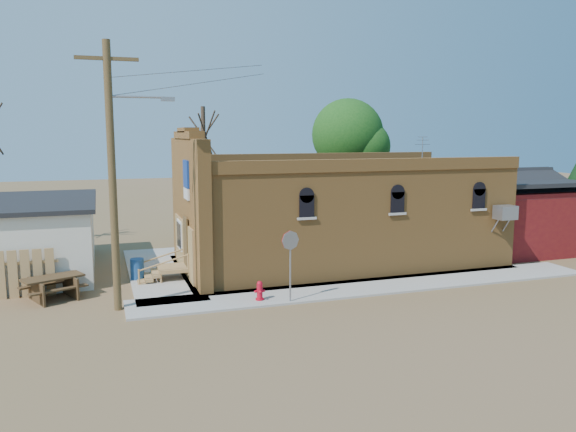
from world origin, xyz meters
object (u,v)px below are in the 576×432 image
object	(u,v)px
stop_sign	(290,247)
trash_barrel	(137,269)
brick_bar	(333,213)
utility_pole	(114,171)
fire_hydrant	(260,291)
picnic_table	(53,284)

from	to	relation	value
stop_sign	trash_barrel	distance (m)	7.17
brick_bar	utility_pole	bearing A→B (deg)	-156.31
brick_bar	fire_hydrant	world-z (taller)	brick_bar
trash_barrel	picnic_table	bearing A→B (deg)	-150.46
utility_pole	fire_hydrant	distance (m)	6.52
utility_pole	trash_barrel	world-z (taller)	utility_pole
stop_sign	picnic_table	world-z (taller)	stop_sign
fire_hydrant	trash_barrel	distance (m)	5.97
stop_sign	utility_pole	bearing A→B (deg)	176.97
utility_pole	trash_barrel	bearing A→B (deg)	77.29
picnic_table	trash_barrel	bearing A→B (deg)	5.54
utility_pole	stop_sign	bearing A→B (deg)	-11.70
trash_barrel	picnic_table	size ratio (longest dim) A/B	0.34
fire_hydrant	stop_sign	bearing A→B (deg)	-48.77
fire_hydrant	picnic_table	world-z (taller)	picnic_table
utility_pole	picnic_table	size ratio (longest dim) A/B	3.58
trash_barrel	stop_sign	bearing A→B (deg)	-44.96
utility_pole	stop_sign	distance (m)	6.52
trash_barrel	picnic_table	distance (m)	3.54
fire_hydrant	trash_barrel	size ratio (longest dim) A/B	0.82
brick_bar	utility_pole	distance (m)	10.96
trash_barrel	picnic_table	xyz separation A→B (m)	(-3.08, -1.75, 0.06)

